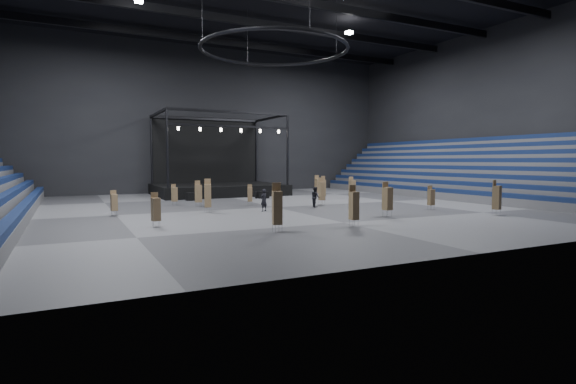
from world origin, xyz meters
name	(u,v)px	position (x,y,z in m)	size (l,w,h in m)	color
floor	(275,207)	(0.00, 0.00, 0.00)	(50.00, 50.00, 0.00)	#515154
wall_back	(204,120)	(0.00, 21.00, 9.00)	(50.00, 0.20, 18.00)	black
wall_front	(489,35)	(0.00, -21.00, 9.00)	(50.00, 0.20, 18.00)	black
wall_right	(486,113)	(25.00, 0.00, 9.00)	(0.20, 42.00, 18.00)	black
bleachers_right	(471,181)	(22.94, 0.00, 1.73)	(7.20, 40.00, 6.40)	#505053
stage	(216,182)	(0.00, 16.24, 1.45)	(14.00, 10.00, 9.20)	black
truss_ring	(274,50)	(0.00, 0.00, 13.00)	(12.30, 12.30, 5.15)	black
flight_case_left	(192,196)	(-4.58, 9.45, 0.39)	(1.18, 0.59, 0.78)	black
flight_case_mid	(263,195)	(2.65, 8.56, 0.37)	(1.12, 0.56, 0.75)	black
flight_case_right	(260,195)	(2.43, 8.84, 0.34)	(1.03, 0.51, 0.69)	black
chair_stack_0	(352,187)	(10.28, 3.61, 1.22)	(0.54, 0.54, 2.29)	silver
chair_stack_1	(318,185)	(8.81, 8.01, 1.23)	(0.51, 0.51, 2.34)	silver
chair_stack_2	(250,194)	(-1.29, 2.33, 0.98)	(0.53, 0.53, 1.84)	silver
chair_stack_3	(322,191)	(4.75, 0.26, 1.24)	(0.50, 0.50, 2.40)	silver
chair_stack_4	(431,197)	(10.40, -7.25, 1.03)	(0.47, 0.47, 1.93)	silver
chair_stack_5	(174,194)	(-7.17, 5.41, 0.99)	(0.50, 0.50, 1.86)	silver
chair_stack_6	(208,195)	(-6.11, -1.30, 1.32)	(0.60, 0.60, 2.55)	silver
chair_stack_7	(198,193)	(-5.64, 3.15, 1.17)	(0.51, 0.51, 2.23)	silver
chair_stack_8	(114,202)	(-12.63, -0.22, 0.97)	(0.48, 0.48, 1.81)	silver
chair_stack_9	(387,198)	(4.51, -9.14, 1.29)	(0.60, 0.60, 2.44)	silver
chair_stack_10	(277,207)	(-5.33, -11.99, 1.38)	(0.60, 0.60, 2.70)	silver
chair_stack_11	(497,197)	(12.06, -11.99, 1.30)	(0.61, 0.61, 2.53)	silver
chair_stack_12	(156,209)	(-10.96, -7.18, 1.08)	(0.52, 0.52, 2.04)	silver
chair_stack_13	(323,187)	(7.65, 4.83, 1.20)	(0.52, 0.52, 2.37)	silver
chair_stack_14	(354,205)	(-0.28, -11.99, 1.27)	(0.47, 0.47, 2.47)	silver
man_center	(264,200)	(-2.00, -2.38, 0.86)	(0.63, 0.41, 1.73)	black
crew_member	(315,197)	(3.11, -1.47, 0.86)	(0.84, 0.65, 1.72)	black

